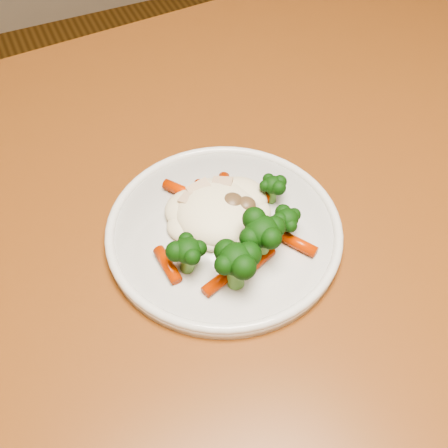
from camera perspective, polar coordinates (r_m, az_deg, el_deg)
name	(u,v)px	position (r m, az deg, el deg)	size (l,w,h in m)	color
dining_table	(238,242)	(0.72, 1.40, -1.88)	(1.20, 0.85, 0.75)	brown
plate	(224,232)	(0.59, 0.00, -0.84)	(0.25, 0.25, 0.01)	white
meal	(231,225)	(0.56, 0.69, -0.06)	(0.16, 0.18, 0.05)	#FFF2CB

